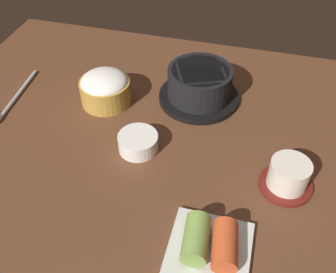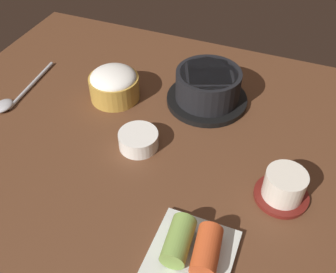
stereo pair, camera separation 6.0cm
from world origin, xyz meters
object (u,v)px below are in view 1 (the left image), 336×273
Objects in this scene: stone_pot at (199,85)px; rice_bowl at (105,88)px; kimchi_plate at (210,245)px; banchan_cup_center at (138,142)px; spoon at (1,110)px; tea_cup_with_saucer at (288,176)px.

stone_pot reaches higher than rice_bowl.
rice_bowl is 0.88× the size of kimchi_plate.
stone_pot is 36.73cm from kimchi_plate.
stone_pot is at bearing 65.90° from banchan_cup_center.
spoon is at bearing -155.62° from rice_bowl.
stone_pot is 41.75cm from spoon.
banchan_cup_center is at bearing 133.27° from kimchi_plate.
spoon is at bearing 156.59° from kimchi_plate.
stone_pot is 1.62× the size of rice_bowl.
spoon is (-38.89, -14.87, -3.09)cm from stone_pot.
kimchi_plate is at bearing -75.90° from stone_pot.
kimchi_plate is at bearing -46.73° from banchan_cup_center.
stone_pot is 19.87cm from rice_bowl.
stone_pot reaches higher than banchan_cup_center.
rice_bowl is at bearing -162.86° from stone_pot.
stone_pot is at bearing 104.10° from kimchi_plate.
banchan_cup_center is at bearing 175.38° from tea_cup_with_saucer.
banchan_cup_center is 24.58cm from kimchi_plate.
rice_bowl is (-18.99, -5.86, -0.14)cm from stone_pot.
stone_pot is at bearing 134.15° from tea_cup_with_saucer.
banchan_cup_center is 31.12cm from spoon.
stone_pot is 0.85× the size of spoon.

